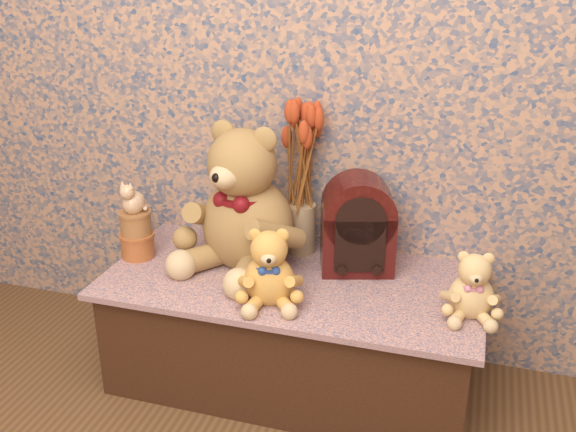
# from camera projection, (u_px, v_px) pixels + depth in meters

# --- Properties ---
(display_shelf) EXTENTS (1.22, 0.59, 0.39)m
(display_shelf) POSITION_uv_depth(u_px,v_px,m) (292.00, 330.00, 2.19)
(display_shelf) COLOR navy
(display_shelf) RESTS_ON ground
(teddy_large) EXTENTS (0.53, 0.59, 0.52)m
(teddy_large) POSITION_uv_depth(u_px,v_px,m) (247.00, 189.00, 2.13)
(teddy_large) COLOR #9F743D
(teddy_large) RESTS_ON display_shelf
(teddy_medium) EXTENTS (0.27, 0.29, 0.26)m
(teddy_medium) POSITION_uv_depth(u_px,v_px,m) (269.00, 262.00, 1.94)
(teddy_medium) COLOR gold
(teddy_medium) RESTS_ON display_shelf
(teddy_small) EXTENTS (0.20, 0.23, 0.22)m
(teddy_small) POSITION_uv_depth(u_px,v_px,m) (473.00, 281.00, 1.87)
(teddy_small) COLOR #DFAD6A
(teddy_small) RESTS_ON display_shelf
(cathedral_radio) EXTENTS (0.27, 0.23, 0.32)m
(cathedral_radio) POSITION_uv_depth(u_px,v_px,m) (358.00, 224.00, 2.12)
(cathedral_radio) COLOR #390B0A
(cathedral_radio) RESTS_ON display_shelf
(ceramic_vase) EXTENTS (0.14, 0.14, 0.18)m
(ceramic_vase) POSITION_uv_depth(u_px,v_px,m) (301.00, 228.00, 2.28)
(ceramic_vase) COLOR tan
(ceramic_vase) RESTS_ON display_shelf
(dried_stalks) EXTENTS (0.29, 0.29, 0.43)m
(dried_stalks) POSITION_uv_depth(u_px,v_px,m) (301.00, 145.00, 2.16)
(dried_stalks) COLOR #B93F1D
(dried_stalks) RESTS_ON ceramic_vase
(biscuit_tin_lower) EXTENTS (0.14, 0.14, 0.08)m
(biscuit_tin_lower) POSITION_uv_depth(u_px,v_px,m) (138.00, 245.00, 2.25)
(biscuit_tin_lower) COLOR gold
(biscuit_tin_lower) RESTS_ON display_shelf
(biscuit_tin_upper) EXTENTS (0.14, 0.14, 0.08)m
(biscuit_tin_upper) POSITION_uv_depth(u_px,v_px,m) (136.00, 223.00, 2.22)
(biscuit_tin_upper) COLOR tan
(biscuit_tin_upper) RESTS_ON biscuit_tin_lower
(cat_figurine) EXTENTS (0.10, 0.11, 0.12)m
(cat_figurine) POSITION_uv_depth(u_px,v_px,m) (133.00, 196.00, 2.18)
(cat_figurine) COLOR silver
(cat_figurine) RESTS_ON biscuit_tin_upper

